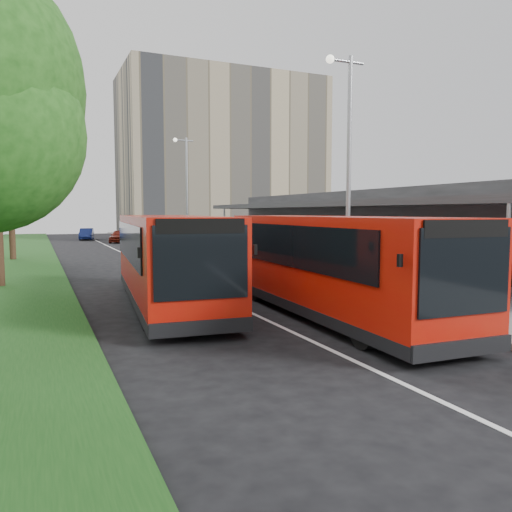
# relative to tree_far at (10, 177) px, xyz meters

# --- Properties ---
(ground) EXTENTS (120.00, 120.00, 0.00)m
(ground) POSITION_rel_tree_far_xyz_m (7.01, -21.05, -5.03)
(ground) COLOR black
(ground) RESTS_ON ground
(pavement) EXTENTS (5.00, 80.00, 0.15)m
(pavement) POSITION_rel_tree_far_xyz_m (13.01, -1.05, -4.96)
(pavement) COLOR slate
(pavement) RESTS_ON ground
(grass_verge) EXTENTS (5.00, 80.00, 0.10)m
(grass_verge) POSITION_rel_tree_far_xyz_m (0.01, -1.05, -4.98)
(grass_verge) COLOR #174315
(grass_verge) RESTS_ON ground
(lane_centre_line) EXTENTS (0.12, 70.00, 0.01)m
(lane_centre_line) POSITION_rel_tree_far_xyz_m (7.01, -6.05, -5.03)
(lane_centre_line) COLOR silver
(lane_centre_line) RESTS_ON ground
(kerb_dashes) EXTENTS (0.12, 56.00, 0.01)m
(kerb_dashes) POSITION_rel_tree_far_xyz_m (10.31, -2.05, -5.03)
(kerb_dashes) COLOR silver
(kerb_dashes) RESTS_ON ground
(office_block) EXTENTS (22.00, 12.00, 18.00)m
(office_block) POSITION_rel_tree_far_xyz_m (21.01, 20.95, 3.97)
(office_block) COLOR tan
(office_block) RESTS_ON ground
(station_building) EXTENTS (7.70, 26.00, 4.00)m
(station_building) POSITION_rel_tree_far_xyz_m (17.87, -13.05, -2.99)
(station_building) COLOR #29292B
(station_building) RESTS_ON ground
(tree_far) EXTENTS (4.85, 4.85, 7.79)m
(tree_far) POSITION_rel_tree_far_xyz_m (0.00, 0.00, 0.00)
(tree_far) COLOR black
(tree_far) RESTS_ON ground
(lamp_post_near) EXTENTS (1.44, 0.28, 8.00)m
(lamp_post_near) POSITION_rel_tree_far_xyz_m (11.13, -19.05, -0.32)
(lamp_post_near) COLOR #93969B
(lamp_post_near) RESTS_ON pavement
(lamp_post_far) EXTENTS (1.44, 0.28, 8.00)m
(lamp_post_far) POSITION_rel_tree_far_xyz_m (11.13, 0.95, -0.32)
(lamp_post_far) COLOR #93969B
(lamp_post_far) RESTS_ON pavement
(bus_main) EXTENTS (2.98, 10.05, 2.81)m
(bus_main) POSITION_rel_tree_far_xyz_m (8.84, -21.76, -3.59)
(bus_main) COLOR #AD1709
(bus_main) RESTS_ON ground
(bus_second) EXTENTS (3.44, 10.12, 2.81)m
(bus_second) POSITION_rel_tree_far_xyz_m (5.12, -18.17, -3.59)
(bus_second) COLOR #AD1709
(bus_second) RESTS_ON ground
(litter_bin) EXTENTS (0.47, 0.47, 0.82)m
(litter_bin) POSITION_rel_tree_far_xyz_m (12.89, -11.03, -4.47)
(litter_bin) COLOR #382816
(litter_bin) RESTS_ON pavement
(bollard) EXTENTS (0.17, 0.17, 1.07)m
(bollard) POSITION_rel_tree_far_xyz_m (12.09, -3.70, -4.35)
(bollard) COLOR yellow
(bollard) RESTS_ON pavement
(car_near) EXTENTS (2.66, 4.05, 1.28)m
(car_near) POSITION_rel_tree_far_xyz_m (8.71, 15.98, -4.39)
(car_near) COLOR #5A150C
(car_near) RESTS_ON ground
(car_far) EXTENTS (1.92, 3.91, 1.23)m
(car_far) POSITION_rel_tree_far_xyz_m (6.26, 22.62, -4.42)
(car_far) COLOR navy
(car_far) RESTS_ON ground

